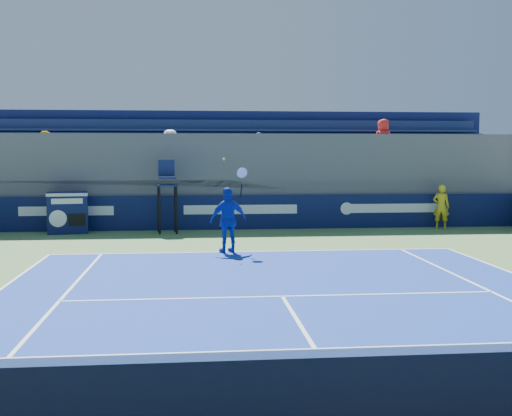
{
  "coord_description": "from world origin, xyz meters",
  "views": [
    {
      "loc": [
        -1.66,
        -5.4,
        2.74
      ],
      "look_at": [
        0.0,
        11.5,
        1.25
      ],
      "focal_mm": 45.0,
      "sensor_mm": 36.0,
      "label": 1
    }
  ],
  "objects": [
    {
      "name": "umpire_chair",
      "position": [
        -2.53,
        16.23,
        1.53
      ],
      "size": [
        0.77,
        0.77,
        2.48
      ],
      "color": "black",
      "rests_on": "ground"
    },
    {
      "name": "match_clock",
      "position": [
        -5.86,
        16.49,
        0.74
      ],
      "size": [
        1.41,
        0.9,
        1.4
      ],
      "color": "#0E1547",
      "rests_on": "ground"
    },
    {
      "name": "stadium_seating",
      "position": [
        -0.01,
        19.15,
        1.84
      ],
      "size": [
        21.0,
        4.05,
        4.4
      ],
      "color": "#515156",
      "rests_on": "ground"
    },
    {
      "name": "tennis_net",
      "position": [
        0.0,
        0.0,
        0.56
      ],
      "size": [
        11.65,
        0.08,
        1.1
      ],
      "color": "black",
      "rests_on": "ground"
    },
    {
      "name": "back_hoarding",
      "position": [
        0.0,
        17.1,
        0.6
      ],
      "size": [
        20.4,
        0.21,
        1.2
      ],
      "color": "#0B1340",
      "rests_on": "ground"
    },
    {
      "name": "tennis_player",
      "position": [
        -0.72,
        11.79,
        0.91
      ],
      "size": [
        1.13,
        0.75,
        2.57
      ],
      "color": "#152DAA",
      "rests_on": "apron"
    },
    {
      "name": "ball_person",
      "position": [
        7.1,
        16.5,
        0.8
      ],
      "size": [
        0.68,
        0.57,
        1.58
      ],
      "primitive_type": "imported",
      "rotation": [
        0.0,
        0.0,
        2.74
      ],
      "color": "yellow",
      "rests_on": "apron"
    }
  ]
}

